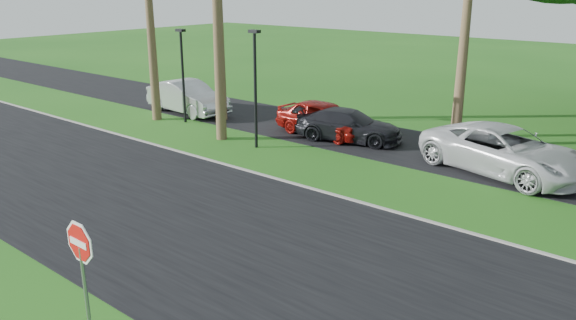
{
  "coord_description": "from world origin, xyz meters",
  "views": [
    {
      "loc": [
        8.81,
        -7.46,
        6.35
      ],
      "look_at": [
        -0.32,
        3.61,
        1.8
      ],
      "focal_mm": 35.0,
      "sensor_mm": 36.0,
      "label": 1
    }
  ],
  "objects_px": {
    "car_silver": "(188,97)",
    "car_red": "(323,118)",
    "stop_sign_near": "(82,260)",
    "car_dark": "(348,126)",
    "car_minivan": "(505,151)"
  },
  "relations": [
    {
      "from": "car_silver",
      "to": "car_dark",
      "type": "xyz_separation_m",
      "value": [
        9.17,
        0.81,
        -0.15
      ]
    },
    {
      "from": "car_minivan",
      "to": "car_silver",
      "type": "bearing_deg",
      "value": 106.49
    },
    {
      "from": "car_red",
      "to": "car_minivan",
      "type": "relative_size",
      "value": 0.75
    },
    {
      "from": "stop_sign_near",
      "to": "car_minivan",
      "type": "height_order",
      "value": "stop_sign_near"
    },
    {
      "from": "car_silver",
      "to": "car_minivan",
      "type": "distance_m",
      "value": 15.7
    },
    {
      "from": "car_silver",
      "to": "car_red",
      "type": "xyz_separation_m",
      "value": [
        7.84,
        0.86,
        -0.06
      ]
    },
    {
      "from": "stop_sign_near",
      "to": "car_minivan",
      "type": "relative_size",
      "value": 0.45
    },
    {
      "from": "car_silver",
      "to": "car_red",
      "type": "relative_size",
      "value": 1.11
    },
    {
      "from": "car_dark",
      "to": "car_minivan",
      "type": "bearing_deg",
      "value": -105.52
    },
    {
      "from": "stop_sign_near",
      "to": "car_silver",
      "type": "xyz_separation_m",
      "value": [
        -13.36,
        13.86,
        -0.97
      ]
    },
    {
      "from": "stop_sign_near",
      "to": "car_dark",
      "type": "xyz_separation_m",
      "value": [
        -4.19,
        14.68,
        -1.12
      ]
    },
    {
      "from": "car_silver",
      "to": "car_dark",
      "type": "height_order",
      "value": "car_silver"
    },
    {
      "from": "car_dark",
      "to": "car_minivan",
      "type": "height_order",
      "value": "car_minivan"
    },
    {
      "from": "stop_sign_near",
      "to": "car_red",
      "type": "distance_m",
      "value": 15.75
    },
    {
      "from": "car_minivan",
      "to": "stop_sign_near",
      "type": "bearing_deg",
      "value": -175.04
    }
  ]
}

